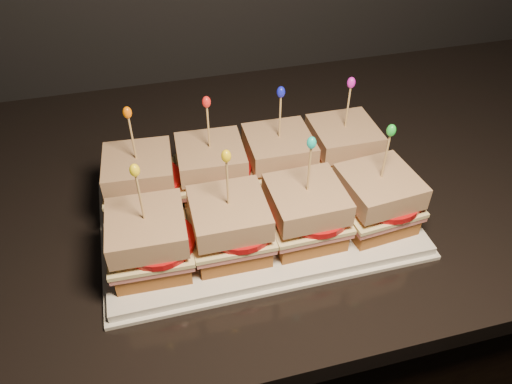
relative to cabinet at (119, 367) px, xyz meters
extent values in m
cube|color=black|center=(0.00, 0.00, 0.00)|extent=(2.34, 0.69, 0.90)
cube|color=black|center=(0.00, 0.00, 0.47)|extent=(2.38, 0.73, 0.03)
cube|color=white|center=(0.28, -0.11, 0.49)|extent=(0.44, 0.27, 0.02)
cube|color=white|center=(0.28, -0.11, 0.48)|extent=(0.46, 0.29, 0.01)
cube|color=brown|center=(0.12, -0.05, 0.51)|extent=(0.10, 0.10, 0.03)
cube|color=#C36363|center=(0.12, -0.05, 0.53)|extent=(0.11, 0.11, 0.01)
cube|color=beige|center=(0.12, -0.05, 0.54)|extent=(0.11, 0.11, 0.01)
cylinder|color=#B20D10|center=(0.14, -0.05, 0.54)|extent=(0.09, 0.09, 0.01)
cube|color=#5E2D14|center=(0.12, -0.05, 0.56)|extent=(0.10, 0.10, 0.03)
cylinder|color=tan|center=(0.12, -0.05, 0.61)|extent=(0.00, 0.00, 0.09)
ellipsoid|color=orange|center=(0.12, -0.05, 0.66)|extent=(0.01, 0.01, 0.02)
cube|color=brown|center=(0.23, -0.05, 0.51)|extent=(0.10, 0.10, 0.03)
cube|color=#C36363|center=(0.23, -0.05, 0.53)|extent=(0.11, 0.11, 0.01)
cube|color=beige|center=(0.23, -0.05, 0.54)|extent=(0.11, 0.11, 0.01)
cylinder|color=#B20D10|center=(0.24, -0.05, 0.54)|extent=(0.09, 0.09, 0.01)
cube|color=#5E2D14|center=(0.23, -0.05, 0.56)|extent=(0.10, 0.10, 0.03)
cylinder|color=tan|center=(0.23, -0.05, 0.61)|extent=(0.00, 0.00, 0.09)
ellipsoid|color=red|center=(0.23, -0.05, 0.66)|extent=(0.01, 0.01, 0.02)
cube|color=brown|center=(0.33, -0.05, 0.51)|extent=(0.10, 0.10, 0.03)
cube|color=#C36363|center=(0.33, -0.05, 0.53)|extent=(0.11, 0.10, 0.01)
cube|color=beige|center=(0.33, -0.05, 0.54)|extent=(0.11, 0.10, 0.01)
cylinder|color=#B20D10|center=(0.35, -0.05, 0.54)|extent=(0.09, 0.09, 0.01)
cube|color=#5E2D14|center=(0.33, -0.05, 0.56)|extent=(0.10, 0.10, 0.03)
cylinder|color=tan|center=(0.33, -0.05, 0.61)|extent=(0.00, 0.00, 0.09)
ellipsoid|color=#1319D0|center=(0.33, -0.05, 0.66)|extent=(0.01, 0.01, 0.02)
cube|color=brown|center=(0.44, -0.05, 0.51)|extent=(0.10, 0.10, 0.03)
cube|color=#C36363|center=(0.44, -0.05, 0.53)|extent=(0.10, 0.10, 0.01)
cube|color=beige|center=(0.44, -0.05, 0.54)|extent=(0.11, 0.10, 0.01)
cylinder|color=#B20D10|center=(0.45, -0.05, 0.54)|extent=(0.09, 0.09, 0.01)
cube|color=#5E2D14|center=(0.44, -0.05, 0.56)|extent=(0.10, 0.10, 0.03)
cylinder|color=tan|center=(0.44, -0.05, 0.61)|extent=(0.00, 0.00, 0.09)
ellipsoid|color=#D119C3|center=(0.44, -0.05, 0.66)|extent=(0.01, 0.01, 0.02)
cube|color=brown|center=(0.12, -0.17, 0.51)|extent=(0.10, 0.10, 0.03)
cube|color=#C36363|center=(0.12, -0.17, 0.53)|extent=(0.11, 0.10, 0.01)
cube|color=beige|center=(0.12, -0.17, 0.54)|extent=(0.11, 0.11, 0.01)
cylinder|color=#B20D10|center=(0.14, -0.18, 0.54)|extent=(0.09, 0.09, 0.01)
cube|color=#5E2D14|center=(0.12, -0.17, 0.56)|extent=(0.10, 0.10, 0.03)
cylinder|color=tan|center=(0.12, -0.17, 0.61)|extent=(0.00, 0.00, 0.09)
ellipsoid|color=yellow|center=(0.12, -0.17, 0.66)|extent=(0.01, 0.01, 0.02)
cube|color=brown|center=(0.23, -0.17, 0.51)|extent=(0.10, 0.10, 0.03)
cube|color=#C36363|center=(0.23, -0.17, 0.53)|extent=(0.11, 0.10, 0.01)
cube|color=beige|center=(0.23, -0.17, 0.54)|extent=(0.11, 0.10, 0.01)
cylinder|color=#B20D10|center=(0.24, -0.18, 0.54)|extent=(0.09, 0.09, 0.01)
cube|color=#5E2D14|center=(0.23, -0.17, 0.56)|extent=(0.10, 0.10, 0.03)
cylinder|color=tan|center=(0.23, -0.17, 0.61)|extent=(0.00, 0.00, 0.09)
ellipsoid|color=yellow|center=(0.23, -0.17, 0.66)|extent=(0.01, 0.01, 0.02)
cube|color=brown|center=(0.33, -0.17, 0.51)|extent=(0.10, 0.10, 0.03)
cube|color=#C36363|center=(0.33, -0.17, 0.53)|extent=(0.11, 0.10, 0.01)
cube|color=beige|center=(0.33, -0.17, 0.54)|extent=(0.11, 0.10, 0.01)
cylinder|color=#B20D10|center=(0.35, -0.18, 0.54)|extent=(0.09, 0.09, 0.01)
cube|color=#5E2D14|center=(0.33, -0.17, 0.56)|extent=(0.10, 0.10, 0.03)
cylinder|color=tan|center=(0.33, -0.17, 0.61)|extent=(0.00, 0.00, 0.09)
ellipsoid|color=#15BFAE|center=(0.33, -0.17, 0.66)|extent=(0.01, 0.01, 0.02)
cube|color=brown|center=(0.44, -0.17, 0.51)|extent=(0.10, 0.10, 0.03)
cube|color=#C36363|center=(0.44, -0.17, 0.53)|extent=(0.11, 0.11, 0.01)
cube|color=beige|center=(0.44, -0.17, 0.54)|extent=(0.12, 0.11, 0.01)
cylinder|color=#B20D10|center=(0.45, -0.18, 0.54)|extent=(0.09, 0.09, 0.01)
cube|color=#5E2D14|center=(0.44, -0.17, 0.56)|extent=(0.11, 0.11, 0.03)
cylinder|color=tan|center=(0.44, -0.17, 0.61)|extent=(0.00, 0.00, 0.09)
ellipsoid|color=green|center=(0.44, -0.17, 0.66)|extent=(0.01, 0.01, 0.02)
camera|label=1|loc=(0.14, -0.64, 1.01)|focal=35.00mm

